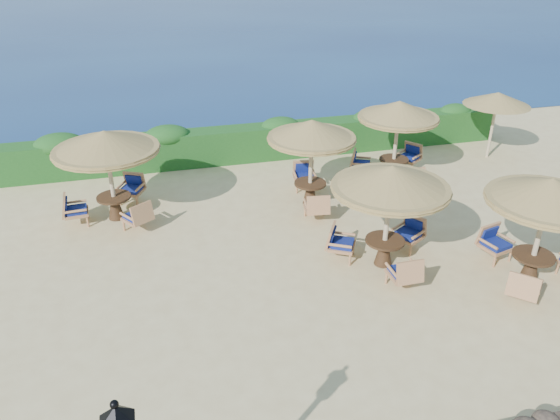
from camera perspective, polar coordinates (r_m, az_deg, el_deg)
The scene contains 8 objects.
ground at distance 13.90m, azimuth 5.49°, elevation -5.27°, with size 120.00×120.00×0.00m, color #D4C186.
hedge at distance 19.84m, azimuth -1.38°, elevation 7.15°, with size 18.00×0.90×1.20m, color #164517.
extra_parasol at distance 20.79m, azimuth 21.77°, elevation 10.73°, with size 2.30×2.30×2.41m.
cafe_set_0 at distance 13.01m, azimuth 11.38°, elevation 1.53°, with size 2.81×2.81×2.65m.
cafe_set_1 at distance 13.51m, azimuth 25.99°, elevation 0.04°, with size 2.81×2.81×2.65m.
cafe_set_2 at distance 15.69m, azimuth -17.60°, elevation 5.42°, with size 2.91×2.91×2.65m.
cafe_set_3 at distance 15.84m, azimuth 3.31°, elevation 7.04°, with size 2.59×2.87×2.65m.
cafe_set_4 at distance 18.03m, azimuth 12.18°, elevation 8.66°, with size 2.76×2.72×2.65m.
Camera 1 is at (-4.19, -10.93, 7.48)m, focal length 35.00 mm.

